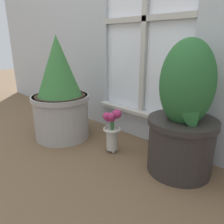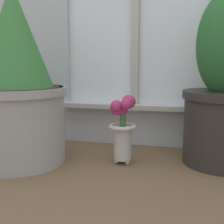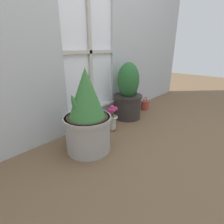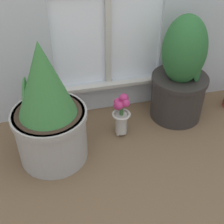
# 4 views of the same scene
# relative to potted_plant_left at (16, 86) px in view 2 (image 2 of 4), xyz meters

# --- Properties ---
(ground_plane) EXTENTS (10.00, 10.00, 0.00)m
(ground_plane) POSITION_rel_potted_plant_left_xyz_m (0.43, -0.15, -0.33)
(ground_plane) COLOR brown
(potted_plant_left) EXTENTS (0.42, 0.42, 0.75)m
(potted_plant_left) POSITION_rel_potted_plant_left_xyz_m (0.00, 0.00, 0.00)
(potted_plant_left) COLOR #9E9993
(potted_plant_left) RESTS_ON ground_plane
(flower_vase) EXTENTS (0.12, 0.12, 0.29)m
(flower_vase) POSITION_rel_potted_plant_left_xyz_m (0.44, 0.09, -0.16)
(flower_vase) COLOR #BCB7AD
(flower_vase) RESTS_ON ground_plane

